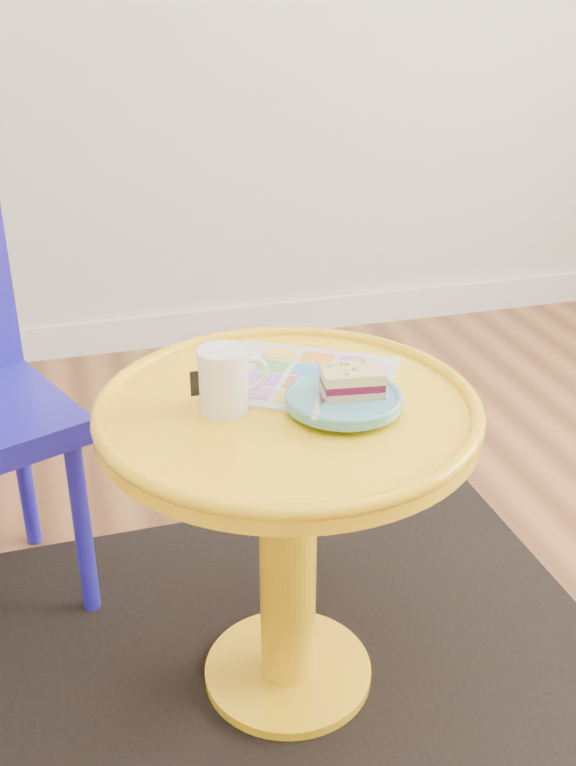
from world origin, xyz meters
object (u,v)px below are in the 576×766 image
object	(u,v)px
mug	(225,378)
plate	(344,400)
side_table	(288,492)
newspaper	(306,378)

from	to	relation	value
mug	plate	size ratio (longest dim) A/B	0.62
side_table	plate	world-z (taller)	plate
newspaper	plate	xyz separation A→B (m)	(0.03, -0.12, 0.02)
side_table	plate	distance (m)	0.21
mug	plate	bearing A→B (deg)	-17.73
mug	side_table	bearing A→B (deg)	-9.24
newspaper	mug	world-z (taller)	mug
side_table	mug	size ratio (longest dim) A/B	5.46
newspaper	mug	bearing A→B (deg)	-125.34
mug	plate	distance (m)	0.19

